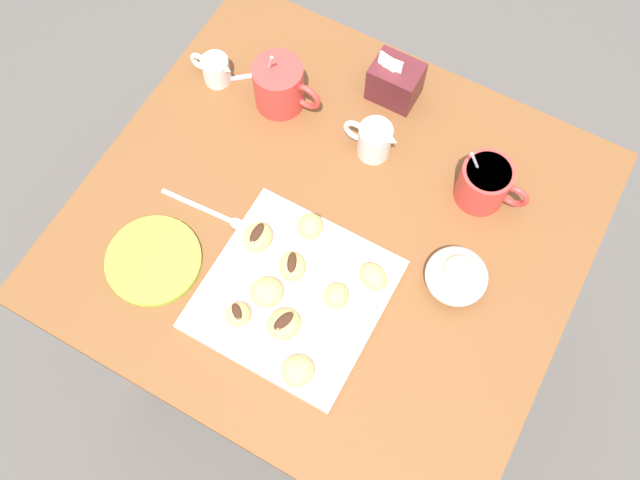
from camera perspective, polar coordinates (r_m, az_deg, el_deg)
ground_plane at (r=1.84m, az=0.53°, el=-7.72°), size 8.00×8.00×0.00m
dining_table at (r=1.31m, az=0.75°, el=-1.16°), size 0.85×0.79×0.71m
pastry_plate_square at (r=1.12m, az=-2.23°, el=-4.63°), size 0.28×0.28×0.02m
coffee_mug_red_left at (r=1.26m, az=-3.43°, el=12.96°), size 0.13×0.09×0.15m
coffee_mug_red_right at (r=1.19m, az=13.80°, el=4.72°), size 0.13×0.09×0.13m
cream_pitcher_white at (r=1.21m, az=4.68°, el=8.44°), size 0.10×0.06×0.07m
sugar_caddy at (r=1.28m, az=6.38°, el=13.20°), size 0.09×0.07×0.11m
ice_cream_bowl at (r=1.12m, az=11.51°, el=-2.93°), size 0.10×0.10×0.08m
chocolate_sauce_pitcher at (r=1.32m, az=-8.86°, el=14.13°), size 0.09×0.05×0.06m
saucer_lime_left at (r=1.18m, az=-13.90°, el=-1.68°), size 0.16×0.16×0.01m
loose_spoon_near_saucer at (r=1.19m, az=-9.07°, el=2.28°), size 0.16×0.02×0.01m
loose_spoon_by_plate at (r=1.33m, az=-7.00°, el=13.46°), size 0.13×0.11×0.01m
beignet_0 at (r=1.09m, az=1.39°, el=-4.75°), size 0.05×0.05×0.04m
beignet_1 at (r=1.06m, az=-1.90°, el=-11.01°), size 0.07×0.07×0.03m
beignet_2 at (r=1.10m, az=-4.55°, el=-4.41°), size 0.07×0.07×0.03m
beignet_3 at (r=1.13m, az=-5.29°, el=0.23°), size 0.05×0.06×0.04m
chocolate_drizzle_3 at (r=1.11m, az=-5.38°, el=0.62°), size 0.02×0.04×0.00m
beignet_4 at (r=1.13m, az=-0.85°, el=1.18°), size 0.05×0.05×0.04m
beignet_5 at (r=1.11m, az=-2.36°, el=-2.25°), size 0.07×0.07×0.03m
chocolate_drizzle_5 at (r=1.09m, az=-2.40°, el=-1.91°), size 0.03×0.04×0.00m
beignet_6 at (r=1.09m, az=-6.96°, el=-6.28°), size 0.06×0.06×0.03m
chocolate_drizzle_6 at (r=1.07m, az=-7.06°, el=-6.02°), size 0.03×0.03×0.00m
beignet_7 at (r=1.10m, az=4.52°, el=-3.10°), size 0.06×0.06×0.03m
beignet_8 at (r=1.08m, az=-3.06°, el=-7.13°), size 0.07×0.07×0.03m
chocolate_drizzle_8 at (r=1.06m, az=-3.11°, el=-6.85°), size 0.03×0.04×0.00m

